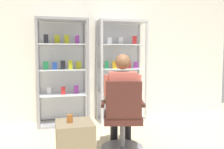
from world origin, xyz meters
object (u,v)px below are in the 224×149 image
Objects in this scene: display_cabinet_left at (62,71)px; storage_crate at (75,142)px; office_chair at (123,123)px; display_cabinet_right at (121,70)px; seated_shopkeeper at (122,97)px; tea_glass at (70,119)px.

display_cabinet_left is 3.93× the size of storage_crate.
office_chair is 1.99× the size of storage_crate.
display_cabinet_left reaches higher than office_chair.
display_cabinet_right is 1.47× the size of seated_shopkeeper.
storage_crate is at bearing -171.43° from office_chair.
seated_shopkeeper is at bearing 76.53° from office_chair.
display_cabinet_right is at bearing 74.49° from office_chair.
seated_shopkeeper is 0.86m from storage_crate.
display_cabinet_right reaches higher than storage_crate.
seated_shopkeeper is (0.70, -1.40, -0.25)m from display_cabinet_left.
tea_glass reaches higher than storage_crate.
display_cabinet_right is (1.10, -0.00, -0.00)m from display_cabinet_left.
seated_shopkeeper reaches higher than storage_crate.
office_chair is 0.71m from tea_glass.
storage_crate is (-1.06, -1.66, -0.72)m from display_cabinet_right.
tea_glass is (-0.02, -1.67, -0.44)m from display_cabinet_left.
display_cabinet_left is 1.47× the size of seated_shopkeeper.
storage_crate is at bearing 8.62° from tea_glass.
tea_glass is at bearing -171.38° from storage_crate.
display_cabinet_left reaches higher than tea_glass.
display_cabinet_right is at bearing -0.02° from display_cabinet_left.
seated_shopkeeper is (0.04, 0.16, 0.32)m from office_chair.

